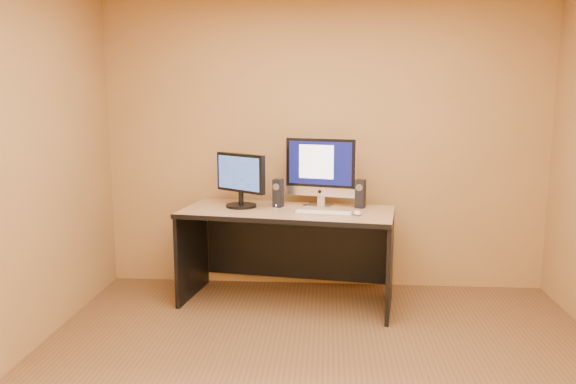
% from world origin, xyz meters
% --- Properties ---
extents(walls, '(4.00, 4.00, 2.60)m').
position_xyz_m(walls, '(0.00, 0.00, 1.30)').
color(walls, '#A97B44').
rests_on(walls, ground).
extents(desk, '(1.84, 1.01, 0.81)m').
position_xyz_m(desk, '(-0.30, 1.48, 0.40)').
color(desk, '#AD8056').
rests_on(desk, ground).
extents(imac, '(0.66, 0.38, 0.60)m').
position_xyz_m(imac, '(-0.03, 1.68, 1.11)').
color(imac, silver).
rests_on(imac, desk).
extents(second_monitor, '(0.58, 0.51, 0.46)m').
position_xyz_m(second_monitor, '(-0.70, 1.58, 1.04)').
color(second_monitor, black).
rests_on(second_monitor, desk).
extents(speaker_left, '(0.10, 0.10, 0.24)m').
position_xyz_m(speaker_left, '(-0.39, 1.61, 0.93)').
color(speaker_left, black).
rests_on(speaker_left, desk).
extents(speaker_right, '(0.10, 0.10, 0.24)m').
position_xyz_m(speaker_right, '(0.31, 1.62, 0.93)').
color(speaker_right, black).
rests_on(speaker_right, desk).
extents(keyboard, '(0.48, 0.19, 0.02)m').
position_xyz_m(keyboard, '(0.00, 1.34, 0.82)').
color(keyboard, silver).
rests_on(keyboard, desk).
extents(mouse, '(0.06, 0.11, 0.04)m').
position_xyz_m(mouse, '(0.27, 1.31, 0.83)').
color(mouse, silver).
rests_on(mouse, desk).
extents(cable_a, '(0.05, 0.24, 0.01)m').
position_xyz_m(cable_a, '(-0.01, 1.72, 0.81)').
color(cable_a, black).
rests_on(cable_a, desk).
extents(cable_b, '(0.13, 0.16, 0.01)m').
position_xyz_m(cable_b, '(-0.11, 1.75, 0.81)').
color(cable_b, black).
rests_on(cable_b, desk).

